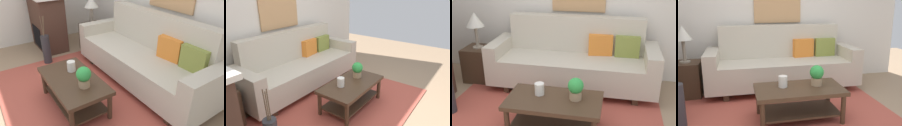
% 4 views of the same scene
% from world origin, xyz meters
% --- Properties ---
extents(ground_plane, '(9.13, 9.13, 0.00)m').
position_xyz_m(ground_plane, '(0.00, 0.00, 0.00)').
color(ground_plane, '#9E7F60').
extents(area_rug, '(2.87, 1.95, 0.01)m').
position_xyz_m(area_rug, '(0.00, 0.50, 0.01)').
color(area_rug, '#B24C3D').
rests_on(area_rug, ground_plane).
extents(couch, '(2.50, 0.84, 1.08)m').
position_xyz_m(couch, '(0.15, 1.59, 0.43)').
color(couch, beige).
rests_on(couch, ground_plane).
extents(throw_pillow_orange, '(0.37, 0.16, 0.32)m').
position_xyz_m(throw_pillow_orange, '(0.55, 1.71, 0.68)').
color(throw_pillow_orange, orange).
rests_on(throw_pillow_orange, couch).
extents(throw_pillow_olive, '(0.36, 0.13, 0.32)m').
position_xyz_m(throw_pillow_olive, '(0.95, 1.71, 0.68)').
color(throw_pillow_olive, olive).
rests_on(throw_pillow_olive, couch).
extents(coffee_table, '(1.10, 0.60, 0.43)m').
position_xyz_m(coffee_table, '(0.13, 0.40, 0.31)').
color(coffee_table, '#422D1E').
rests_on(coffee_table, ground_plane).
extents(tabletop_vase, '(0.11, 0.11, 0.14)m').
position_xyz_m(tabletop_vase, '(-0.06, 0.47, 0.50)').
color(tabletop_vase, white).
rests_on(tabletop_vase, coffee_table).
extents(potted_plant_tabletop, '(0.18, 0.18, 0.26)m').
position_xyz_m(potted_plant_tabletop, '(0.37, 0.44, 0.57)').
color(potted_plant_tabletop, tan).
rests_on(potted_plant_tabletop, coffee_table).
extents(side_table, '(0.44, 0.44, 0.56)m').
position_xyz_m(side_table, '(-1.40, 1.54, 0.28)').
color(side_table, '#422D1E').
rests_on(side_table, ground_plane).
extents(table_lamp, '(0.28, 0.28, 0.57)m').
position_xyz_m(table_lamp, '(-1.40, 1.54, 0.99)').
color(table_lamp, gray).
rests_on(table_lamp, side_table).
extents(fireplace, '(1.02, 0.58, 1.16)m').
position_xyz_m(fireplace, '(-2.01, 0.80, 0.59)').
color(fireplace, '#472D23').
rests_on(fireplace, ground_plane).
extents(floor_vase, '(0.15, 0.15, 0.55)m').
position_xyz_m(floor_vase, '(-1.31, 0.51, 0.27)').
color(floor_vase, '#2D2D33').
rests_on(floor_vase, ground_plane).
extents(floor_vase_branch_a, '(0.02, 0.03, 0.36)m').
position_xyz_m(floor_vase_branch_a, '(-1.29, 0.51, 0.73)').
color(floor_vase_branch_a, brown).
rests_on(floor_vase_branch_a, floor_vase).
extents(floor_vase_branch_b, '(0.02, 0.05, 0.36)m').
position_xyz_m(floor_vase_branch_b, '(-1.32, 0.52, 0.73)').
color(floor_vase_branch_b, brown).
rests_on(floor_vase_branch_b, floor_vase).
extents(floor_vase_branch_c, '(0.02, 0.03, 0.36)m').
position_xyz_m(floor_vase_branch_c, '(-1.32, 0.49, 0.73)').
color(floor_vase_branch_c, brown).
rests_on(floor_vase_branch_c, floor_vase).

